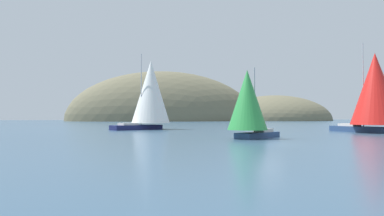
# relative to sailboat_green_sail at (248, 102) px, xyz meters

# --- Properties ---
(ground_plane) EXTENTS (360.00, 360.00, 0.00)m
(ground_plane) POSITION_rel_sailboat_green_sail_xyz_m (-0.80, -6.33, -3.48)
(ground_plane) COLOR #385670
(headland_center) EXTENTS (88.58, 44.00, 45.97)m
(headland_center) POSITION_rel_sailboat_green_sail_xyz_m (4.20, 128.67, -3.48)
(headland_center) COLOR #6B664C
(headland_center) RESTS_ON ground_plane
(headland_right) EXTENTS (56.41, 44.00, 24.87)m
(headland_right) POSITION_rel_sailboat_green_sail_xyz_m (59.20, 128.67, -3.48)
(headland_right) COLOR #6B664C
(headland_right) RESTS_ON ground_plane
(sailboat_green_sail) EXTENTS (6.85, 6.09, 6.93)m
(sailboat_green_sail) POSITION_rel_sailboat_green_sail_xyz_m (0.00, 0.00, 0.00)
(sailboat_green_sail) COLOR navy
(sailboat_green_sail) RESTS_ON ground_plane
(sailboat_red_spinnaker) EXTENTS (7.43, 10.61, 12.00)m
(sailboat_red_spinnaker) POSITION_rel_sailboat_green_sail_xyz_m (20.16, 8.40, 2.04)
(sailboat_red_spinnaker) COLOR navy
(sailboat_red_spinnaker) RESTS_ON ground_plane
(sailboat_white_mainsail) EXTENTS (10.79, 8.71, 12.17)m
(sailboat_white_mainsail) POSITION_rel_sailboat_green_sail_xyz_m (-7.89, 25.29, 2.46)
(sailboat_white_mainsail) COLOR #191E4C
(sailboat_white_mainsail) RESTS_ON ground_plane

